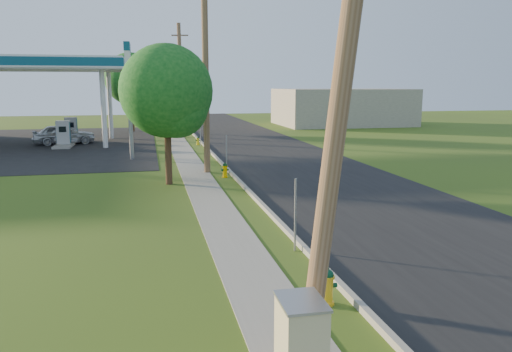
{
  "coord_description": "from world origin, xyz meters",
  "views": [
    {
      "loc": [
        -3.54,
        -8.21,
        4.43
      ],
      "look_at": [
        0.0,
        8.0,
        1.4
      ],
      "focal_mm": 35.0,
      "sensor_mm": 36.0,
      "label": 1
    }
  ],
  "objects": [
    {
      "name": "hydrant_mid",
      "position": [
        0.08,
        15.44,
        0.36
      ],
      "size": [
        0.38,
        0.34,
        0.74
      ],
      "color": "#E7AD00",
      "rests_on": "ground"
    },
    {
      "name": "road",
      "position": [
        4.5,
        10.0,
        0.01
      ],
      "size": [
        8.0,
        120.0,
        0.02
      ],
      "primitive_type": "cube",
      "color": "black",
      "rests_on": "ground"
    },
    {
      "name": "ground_plane",
      "position": [
        0.0,
        0.0,
        0.0
      ],
      "size": [
        140.0,
        140.0,
        0.0
      ],
      "primitive_type": "plane",
      "color": "#364B19",
      "rests_on": "ground"
    },
    {
      "name": "utility_pole_mid",
      "position": [
        -0.6,
        17.0,
        4.95
      ],
      "size": [
        1.4,
        0.32,
        9.8
      ],
      "color": "brown",
      "rests_on": "ground"
    },
    {
      "name": "sidewalk",
      "position": [
        -1.25,
        10.0,
        0.01
      ],
      "size": [
        1.5,
        120.0,
        0.03
      ],
      "primitive_type": "cube",
      "color": "gray",
      "rests_on": "ground"
    },
    {
      "name": "fuel_pump_ne",
      "position": [
        -9.5,
        30.0,
        0.72
      ],
      "size": [
        1.2,
        3.2,
        1.9
      ],
      "color": "gray",
      "rests_on": "ground"
    },
    {
      "name": "tree_verge",
      "position": [
        -2.56,
        14.25,
        4.01
      ],
      "size": [
        4.11,
        4.11,
        6.23
      ],
      "color": "#3E2B1A",
      "rests_on": "ground"
    },
    {
      "name": "utility_cabinet",
      "position": [
        -1.49,
        -1.88,
        0.72
      ],
      "size": [
        0.65,
        0.85,
        1.44
      ],
      "color": "tan",
      "rests_on": "ground"
    },
    {
      "name": "distant_building",
      "position": [
        18.0,
        45.0,
        2.0
      ],
      "size": [
        14.0,
        10.0,
        4.0
      ],
      "primitive_type": "cube",
      "color": "gray",
      "rests_on": "ground"
    },
    {
      "name": "hydrant_far",
      "position": [
        0.14,
        29.14,
        0.32
      ],
      "size": [
        0.34,
        0.31,
        0.66
      ],
      "color": "yellow",
      "rests_on": "ground"
    },
    {
      "name": "sign_post_near",
      "position": [
        0.25,
        4.2,
        1.0
      ],
      "size": [
        0.05,
        0.04,
        2.0
      ],
      "primitive_type": "cube",
      "color": "gray",
      "rests_on": "ground"
    },
    {
      "name": "sign_post_mid",
      "position": [
        0.25,
        16.0,
        1.0
      ],
      "size": [
        0.05,
        0.04,
        2.0
      ],
      "primitive_type": "cube",
      "color": "gray",
      "rests_on": "ground"
    },
    {
      "name": "hydrant_near",
      "position": [
        -0.07,
        0.84,
        0.39
      ],
      "size": [
        0.4,
        0.36,
        0.8
      ],
      "color": "gold",
      "rests_on": "ground"
    },
    {
      "name": "tree_lot",
      "position": [
        -4.78,
        41.33,
        4.81
      ],
      "size": [
        4.93,
        4.93,
        7.48
      ],
      "color": "#3E2B1A",
      "rests_on": "ground"
    },
    {
      "name": "car_silver",
      "position": [
        -9.74,
        31.71,
        0.76
      ],
      "size": [
        4.76,
        2.69,
        1.53
      ],
      "primitive_type": "imported",
      "rotation": [
        0.0,
        0.0,
        1.78
      ],
      "color": "#B8BBC0",
      "rests_on": "ground"
    },
    {
      "name": "fuel_pump_se",
      "position": [
        -9.5,
        34.0,
        0.72
      ],
      "size": [
        1.2,
        3.2,
        1.9
      ],
      "color": "gray",
      "rests_on": "ground"
    },
    {
      "name": "utility_pole_far",
      "position": [
        -0.6,
        35.0,
        4.8
      ],
      "size": [
        1.4,
        0.32,
        9.5
      ],
      "color": "brown",
      "rests_on": "ground"
    },
    {
      "name": "sign_post_far",
      "position": [
        0.25,
        28.2,
        1.0
      ],
      "size": [
        0.05,
        0.04,
        2.0
      ],
      "primitive_type": "cube",
      "color": "gray",
      "rests_on": "ground"
    },
    {
      "name": "utility_pole_near",
      "position": [
        -0.6,
        -1.0,
        4.8
      ],
      "size": [
        1.4,
        0.32,
        9.48
      ],
      "color": "brown",
      "rests_on": "ground"
    },
    {
      "name": "price_pylon",
      "position": [
        -4.5,
        22.5,
        5.43
      ],
      "size": [
        0.34,
        2.04,
        6.85
      ],
      "color": "gray",
      "rests_on": "ground"
    },
    {
      "name": "curb",
      "position": [
        0.5,
        10.0,
        0.07
      ],
      "size": [
        0.15,
        120.0,
        0.15
      ],
      "primitive_type": "cube",
      "color": "gray",
      "rests_on": "ground"
    }
  ]
}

